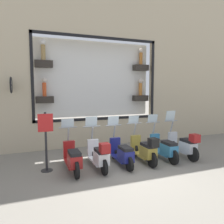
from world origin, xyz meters
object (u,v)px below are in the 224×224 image
(scooter_silver_0, at_px, (184,145))
(scooter_teal_1, at_px, (164,148))
(scooter_white_4, at_px, (99,155))
(scooter_red_5, at_px, (73,158))
(scooter_navy_3, at_px, (122,153))
(shop_sign_post, at_px, (46,139))
(scooter_olive_2, at_px, (145,150))

(scooter_silver_0, xyz_separation_m, scooter_teal_1, (0.05, 0.82, -0.05))
(scooter_white_4, bearing_deg, scooter_teal_1, -88.51)
(scooter_silver_0, distance_m, scooter_red_5, 4.12)
(scooter_navy_3, height_order, shop_sign_post, shop_sign_post)
(scooter_teal_1, xyz_separation_m, scooter_olive_2, (-0.06, 0.82, 0.04))
(scooter_teal_1, bearing_deg, scooter_red_5, 90.00)
(scooter_red_5, bearing_deg, scooter_navy_3, -90.12)
(scooter_olive_2, bearing_deg, shop_sign_post, 82.06)
(scooter_silver_0, distance_m, shop_sign_post, 4.91)
(scooter_olive_2, relative_size, scooter_red_5, 1.00)
(scooter_teal_1, distance_m, shop_sign_post, 4.10)
(scooter_white_4, bearing_deg, scooter_olive_2, -89.84)
(scooter_red_5, xyz_separation_m, shop_sign_post, (0.39, 0.74, 0.57))
(scooter_olive_2, bearing_deg, scooter_red_5, 88.61)
(scooter_olive_2, height_order, scooter_navy_3, scooter_navy_3)
(scooter_silver_0, relative_size, shop_sign_post, 0.98)
(scooter_teal_1, distance_m, scooter_red_5, 3.30)
(scooter_olive_2, xyz_separation_m, scooter_red_5, (0.06, 2.47, -0.04))
(scooter_teal_1, bearing_deg, shop_sign_post, 84.51)
(scooter_teal_1, xyz_separation_m, scooter_navy_3, (-0.00, 1.65, -0.01))
(scooter_navy_3, bearing_deg, scooter_silver_0, -91.16)
(scooter_white_4, bearing_deg, scooter_silver_0, -89.81)
(scooter_white_4, bearing_deg, scooter_navy_3, -85.77)
(scooter_olive_2, relative_size, scooter_navy_3, 1.01)
(scooter_white_4, relative_size, scooter_red_5, 1.00)
(scooter_navy_3, distance_m, shop_sign_post, 2.49)
(scooter_silver_0, distance_m, scooter_white_4, 3.30)
(scooter_silver_0, xyz_separation_m, scooter_navy_3, (0.05, 2.47, -0.07))
(scooter_silver_0, bearing_deg, scooter_olive_2, 90.22)
(scooter_white_4, height_order, scooter_red_5, scooter_white_4)
(scooter_teal_1, height_order, scooter_olive_2, scooter_teal_1)
(scooter_silver_0, bearing_deg, shop_sign_post, 84.81)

